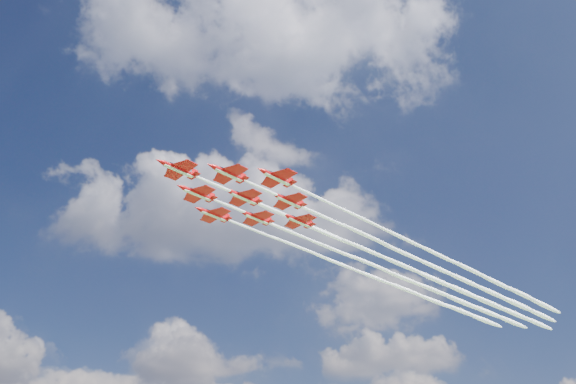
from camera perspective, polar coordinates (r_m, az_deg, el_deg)
name	(u,v)px	position (r m, az deg, el deg)	size (l,w,h in m)	color
jet_lead	(369,251)	(175.77, 8.24, -5.97)	(105.63, 102.82, 2.86)	red
jet_row2_port	(406,254)	(179.45, 11.86, -6.14)	(105.63, 102.82, 2.86)	red
jet_row2_starb	(373,266)	(186.53, 8.67, -7.40)	(105.63, 102.82, 2.86)	red
jet_row3_port	(441,256)	(183.81, 15.32, -6.29)	(105.63, 102.82, 2.86)	red
jet_row3_centre	(408,268)	(190.29, 12.09, -7.54)	(105.63, 102.82, 2.86)	red
jet_row3_starb	(377,279)	(197.40, 9.06, -8.68)	(105.63, 102.82, 2.86)	red
jet_row4_port	(442,270)	(194.69, 15.36, -7.65)	(105.63, 102.82, 2.86)	red
jet_row4_starb	(410,281)	(201.22, 12.29, -8.79)	(105.63, 102.82, 2.86)	red
jet_tail	(442,283)	(205.65, 15.40, -8.86)	(105.63, 102.82, 2.86)	red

